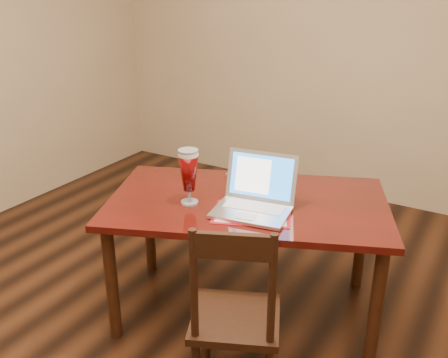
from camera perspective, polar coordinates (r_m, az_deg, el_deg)
The scene contains 2 objects.
dining_table at distance 2.60m, azimuth 2.45°, elevation -3.77°, with size 1.62×1.28×0.95m.
dining_chair at distance 2.17m, azimuth 1.26°, elevation -15.53°, with size 0.48×0.47×0.88m.
Camera 1 is at (1.10, -1.42, 1.74)m, focal length 40.00 mm.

